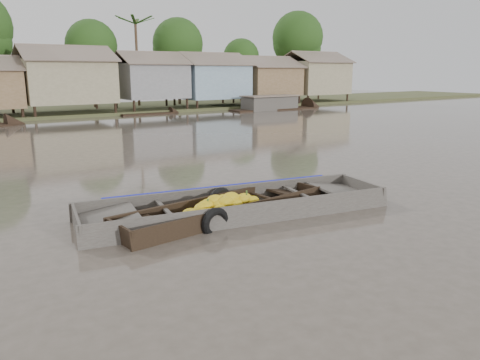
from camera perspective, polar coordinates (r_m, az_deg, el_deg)
ground at (r=11.82m, az=4.92°, el=-3.91°), size 120.00×120.00×0.00m
riverbank at (r=41.87m, az=-20.53°, el=11.84°), size 120.00×12.47×10.22m
banana_boat at (r=11.36m, az=-2.17°, el=-3.72°), size 5.80×1.95×0.79m
viewer_boat at (r=11.67m, az=-0.25°, el=-3.76°), size 7.97×3.36×0.62m
distant_boats at (r=39.06m, az=-4.67°, el=8.42°), size 43.83×3.64×1.38m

